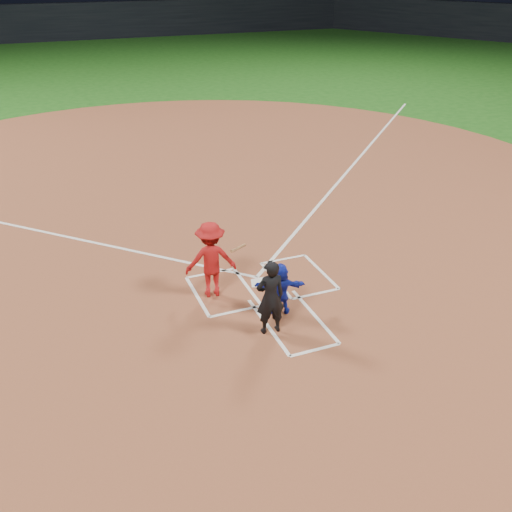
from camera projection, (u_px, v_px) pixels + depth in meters
name	position (u px, v px, depth m)	size (l,w,h in m)	color
ground	(261.00, 284.00, 13.56)	(120.00, 120.00, 0.00)	#184E13
home_plate_dirt	(191.00, 196.00, 18.49)	(28.00, 28.00, 0.01)	brown
stadium_wall_far	(63.00, 22.00, 52.25)	(80.00, 1.20, 3.20)	black
home_plate	(261.00, 283.00, 13.55)	(0.60, 0.60, 0.02)	silver
catcher	(280.00, 289.00, 12.19)	(1.09, 0.35, 1.18)	#1626B8
umpire	(270.00, 297.00, 11.45)	(0.60, 0.39, 1.64)	black
chalk_markings	(198.00, 204.00, 17.90)	(28.35, 17.32, 0.01)	white
batter_at_plate	(211.00, 260.00, 12.72)	(1.53, 0.90, 1.79)	#A91213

